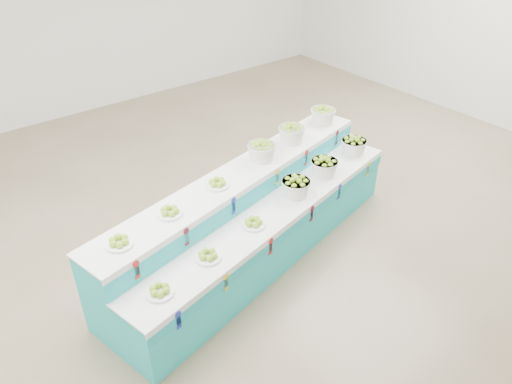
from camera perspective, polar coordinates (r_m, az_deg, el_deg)
ground at (r=6.80m, az=2.57°, el=-2.57°), size 10.00×10.00×0.00m
display_stand at (r=5.87m, az=0.00°, el=-2.94°), size 4.34×1.95×1.02m
plate_lower_left at (r=4.66m, az=-11.09°, el=-11.05°), size 0.32×0.32×0.10m
plate_lower_mid at (r=4.95m, az=-5.58°, el=-7.26°), size 0.32×0.32×0.10m
plate_lower_right at (r=5.36m, az=-0.30°, el=-3.51°), size 0.32×0.32×0.10m
basket_lower_left at (r=5.83m, az=4.62°, el=0.63°), size 0.41×0.41×0.24m
basket_lower_mid at (r=6.27m, az=7.88°, el=2.94°), size 0.41×0.41×0.24m
basket_lower_right at (r=6.84m, az=11.23°, el=5.30°), size 0.41×0.41×0.24m
plate_upper_left at (r=4.80m, az=-15.57°, el=-5.50°), size 0.32×0.32×0.10m
plate_upper_mid at (r=5.09m, az=-9.97°, el=-2.18°), size 0.32×0.32×0.10m
plate_upper_right at (r=5.48m, az=-4.50°, el=1.09°), size 0.32×0.32×0.10m
basket_upper_left at (r=5.95m, az=0.66°, el=4.79°), size 0.41×0.41×0.24m
basket_upper_mid at (r=6.38m, az=4.14°, el=6.80°), size 0.41×0.41×0.24m
basket_upper_right at (r=6.94m, az=7.75°, el=8.83°), size 0.41×0.41×0.24m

